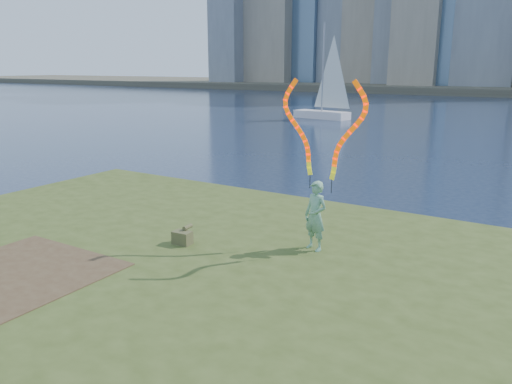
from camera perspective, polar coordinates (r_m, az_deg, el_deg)
The scene contains 6 objects.
ground at distance 11.44m, azimuth -5.13°, elevation -9.78°, with size 320.00×320.00×0.00m, color #19253F.
grassy_knoll at distance 9.74m, azimuth -13.48°, elevation -12.42°, with size 20.00×18.00×0.80m.
dirt_patch at distance 10.67m, azimuth -25.63°, elevation -8.31°, with size 3.20×3.00×0.02m, color #47331E.
woman_with_ribbons at distance 10.50m, azimuth 7.08°, elevation 0.88°, with size 1.92×0.65×3.90m.
canvas_bag at distance 11.21m, azimuth -8.38°, elevation -5.10°, with size 0.43×0.48×0.39m.
sailboat at distance 45.62m, azimuth 7.84°, elevation 10.08°, with size 5.53×2.51×8.29m.
Camera 1 is at (6.34, -8.30, 4.65)m, focal length 35.00 mm.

